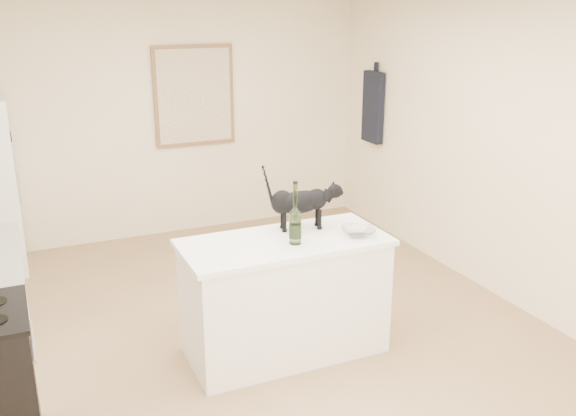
% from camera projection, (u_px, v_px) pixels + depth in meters
% --- Properties ---
extents(floor, '(5.50, 5.50, 0.00)m').
position_uv_depth(floor, '(263.00, 341.00, 4.94)').
color(floor, '#9E7854').
rests_on(floor, ground).
extents(wall_back, '(4.50, 0.00, 4.50)m').
position_uv_depth(wall_back, '(168.00, 120.00, 6.93)').
color(wall_back, '#F5E2BE').
rests_on(wall_back, ground).
extents(wall_front, '(4.50, 0.00, 4.50)m').
position_uv_depth(wall_front, '(558.00, 378.00, 2.15)').
color(wall_front, '#F5E2BE').
rests_on(wall_front, ground).
extents(wall_right, '(0.00, 5.50, 5.50)m').
position_uv_depth(wall_right, '(504.00, 152.00, 5.41)').
color(wall_right, '#F5E2BE').
rests_on(wall_right, ground).
extents(island_base, '(1.44, 0.67, 0.86)m').
position_uv_depth(island_base, '(285.00, 299.00, 4.67)').
color(island_base, white).
rests_on(island_base, floor).
extents(island_top, '(1.50, 0.70, 0.04)m').
position_uv_depth(island_top, '(285.00, 242.00, 4.53)').
color(island_top, white).
rests_on(island_top, island_base).
extents(artwork_frame, '(0.90, 0.03, 1.10)m').
position_uv_depth(artwork_frame, '(194.00, 96.00, 6.94)').
color(artwork_frame, brown).
rests_on(artwork_frame, wall_back).
extents(artwork_canvas, '(0.82, 0.00, 1.02)m').
position_uv_depth(artwork_canvas, '(195.00, 96.00, 6.92)').
color(artwork_canvas, beige).
rests_on(artwork_canvas, wall_back).
extents(hanging_garment, '(0.08, 0.34, 0.80)m').
position_uv_depth(hanging_garment, '(373.00, 107.00, 7.14)').
color(hanging_garment, black).
rests_on(hanging_garment, wall_right).
extents(black_cat, '(0.56, 0.27, 0.38)m').
position_uv_depth(black_cat, '(300.00, 205.00, 4.69)').
color(black_cat, black).
rests_on(black_cat, island_top).
extents(wine_bottle, '(0.11, 0.11, 0.40)m').
position_uv_depth(wine_bottle, '(295.00, 217.00, 4.40)').
color(wine_bottle, '#315723').
rests_on(wine_bottle, island_top).
extents(glass_bowl, '(0.31, 0.31, 0.06)m').
position_uv_depth(glass_bowl, '(358.00, 232.00, 4.60)').
color(glass_bowl, silver).
rests_on(glass_bowl, island_top).
extents(fridge_paper, '(0.03, 0.16, 0.20)m').
position_uv_depth(fridge_paper, '(12.00, 141.00, 5.99)').
color(fridge_paper, white).
rests_on(fridge_paper, fridge).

